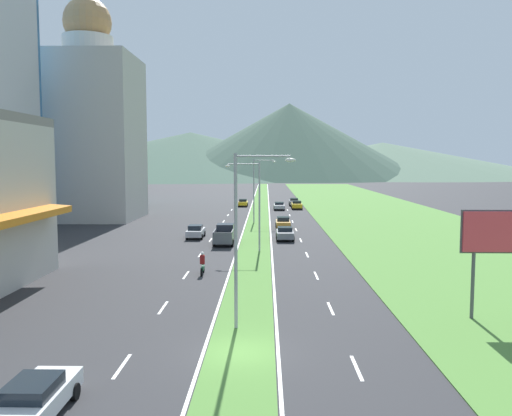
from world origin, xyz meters
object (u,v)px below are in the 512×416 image
(billboard_roadside, at_px, (503,238))
(car_5, at_px, (243,203))
(car_7, at_px, (35,398))
(street_lamp_far, at_px, (256,186))
(street_lamp_near, at_px, (243,229))
(pickup_truck_0, at_px, (225,235))
(car_4, at_px, (196,231))
(street_lamp_mid, at_px, (255,200))
(motorcycle_rider, at_px, (202,265))
(car_6, at_px, (294,202))
(car_0, at_px, (279,206))
(car_3, at_px, (283,223))
(car_1, at_px, (297,205))
(car_2, at_px, (285,233))

(billboard_roadside, relative_size, car_5, 1.55)
(car_5, xyz_separation_m, car_7, (-3.48, -85.61, -0.01))
(street_lamp_far, bearing_deg, street_lamp_near, -89.83)
(pickup_truck_0, bearing_deg, car_4, 41.20)
(street_lamp_mid, xyz_separation_m, motorcycle_rider, (-3.94, -10.53, -4.39))
(street_lamp_near, xyz_separation_m, street_lamp_far, (-0.14, 47.94, -0.07))
(car_6, bearing_deg, car_4, -17.21)
(street_lamp_mid, bearing_deg, billboard_roadside, -57.04)
(street_lamp_mid, distance_m, car_6, 54.10)
(street_lamp_near, bearing_deg, car_5, 92.49)
(street_lamp_near, distance_m, street_lamp_far, 47.94)
(street_lamp_far, bearing_deg, car_4, -114.52)
(car_0, height_order, car_5, car_5)
(car_3, bearing_deg, car_7, -11.21)
(car_1, bearing_deg, car_3, -6.97)
(street_lamp_mid, distance_m, billboard_roadside, 26.25)
(car_5, relative_size, pickup_truck_0, 0.74)
(car_1, bearing_deg, car_2, -5.31)
(car_4, bearing_deg, billboard_roadside, -145.49)
(car_7, bearing_deg, car_4, 0.22)
(street_lamp_near, xyz_separation_m, street_lamp_mid, (0.17, 23.96, -0.25))
(street_lamp_mid, bearing_deg, car_7, -101.58)
(car_1, xyz_separation_m, car_7, (-13.73, -80.10, -0.04))
(car_1, bearing_deg, car_5, -118.29)
(car_0, relative_size, motorcycle_rider, 2.28)
(car_7, bearing_deg, pickup_truck_0, -5.21)
(car_4, distance_m, car_6, 46.51)
(car_2, distance_m, car_3, 10.16)
(car_4, relative_size, car_5, 1.08)
(car_6, bearing_deg, pickup_truck_0, -11.69)
(billboard_roadside, distance_m, car_6, 76.02)
(car_0, distance_m, pickup_truck_0, 40.56)
(car_1, relative_size, motorcycle_rider, 2.01)
(street_lamp_mid, xyz_separation_m, pickup_truck_0, (-3.41, 4.86, -4.15))
(car_0, height_order, car_3, car_3)
(car_7, xyz_separation_m, motorcycle_rider, (3.00, 23.33, 0.01))
(car_2, xyz_separation_m, car_3, (0.11, 10.16, 0.02))
(billboard_roadside, xyz_separation_m, car_0, (-10.79, 66.85, -3.95))
(street_lamp_near, relative_size, car_0, 2.05)
(car_2, height_order, car_6, car_6)
(street_lamp_mid, height_order, motorcycle_rider, street_lamp_mid)
(car_4, bearing_deg, pickup_truck_0, -138.80)
(car_3, xyz_separation_m, car_6, (3.32, 35.57, -0.00))
(street_lamp_mid, height_order, car_3, street_lamp_mid)
(pickup_truck_0, bearing_deg, car_2, -66.17)
(street_lamp_far, relative_size, pickup_truck_0, 1.70)
(car_1, bearing_deg, street_lamp_far, -17.70)
(car_2, distance_m, car_6, 45.85)
(street_lamp_mid, bearing_deg, street_lamp_near, -90.40)
(car_5, bearing_deg, billboard_roadside, -166.48)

